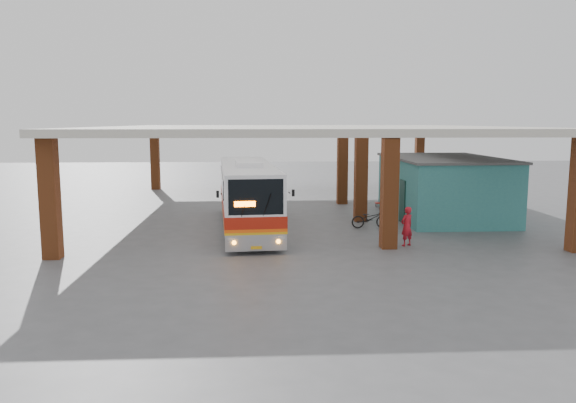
# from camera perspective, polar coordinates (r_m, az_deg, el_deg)

# --- Properties ---
(ground) EXTENTS (90.00, 90.00, 0.00)m
(ground) POSITION_cam_1_polar(r_m,az_deg,el_deg) (24.83, 1.76, -3.28)
(ground) COLOR #515154
(ground) RESTS_ON ground
(brick_columns) EXTENTS (20.10, 21.60, 4.35)m
(brick_columns) POSITION_cam_1_polar(r_m,az_deg,el_deg) (29.59, 3.70, 2.81)
(brick_columns) COLOR #994A21
(brick_columns) RESTS_ON ground
(canopy_roof) EXTENTS (21.00, 23.00, 0.30)m
(canopy_roof) POSITION_cam_1_polar(r_m,az_deg,el_deg) (30.86, 1.68, 7.36)
(canopy_roof) COLOR beige
(canopy_roof) RESTS_ON brick_columns
(shop_building) EXTENTS (5.20, 8.20, 3.11)m
(shop_building) POSITION_cam_1_polar(r_m,az_deg,el_deg) (30.02, 15.50, 1.43)
(shop_building) COLOR teal
(shop_building) RESTS_ON ground
(coach_bus) EXTENTS (3.09, 11.08, 3.19)m
(coach_bus) POSITION_cam_1_polar(r_m,az_deg,el_deg) (25.80, -4.13, 0.70)
(coach_bus) COLOR white
(coach_bus) RESTS_ON ground
(motorcycle) EXTENTS (1.75, 0.63, 0.92)m
(motorcycle) POSITION_cam_1_polar(r_m,az_deg,el_deg) (26.28, 8.35, -1.71)
(motorcycle) COLOR black
(motorcycle) RESTS_ON ground
(pedestrian) EXTENTS (0.69, 0.62, 1.57)m
(pedestrian) POSITION_cam_1_polar(r_m,az_deg,el_deg) (22.75, 11.97, -2.49)
(pedestrian) COLOR red
(pedestrian) RESTS_ON ground
(red_chair) EXTENTS (0.44, 0.44, 0.81)m
(red_chair) POSITION_cam_1_polar(r_m,az_deg,el_deg) (32.93, 9.42, 0.10)
(red_chair) COLOR red
(red_chair) RESTS_ON ground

